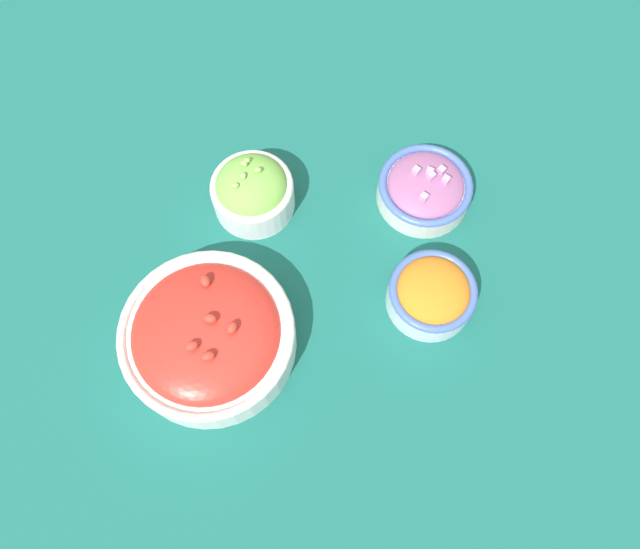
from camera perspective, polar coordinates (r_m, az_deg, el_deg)
ground_plane at (r=0.88m, az=0.00°, el=-0.74°), size 3.00×3.00×0.00m
bowl_red_onion at (r=0.93m, az=9.56°, el=7.77°), size 0.14×0.14×0.06m
bowl_cherry_tomatoes at (r=0.82m, az=-10.21°, el=-5.52°), size 0.23×0.23×0.09m
bowl_carrots at (r=0.85m, az=10.20°, el=-1.72°), size 0.12×0.12×0.06m
bowl_lettuce at (r=0.90m, az=-6.20°, el=7.63°), size 0.12×0.12×0.09m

